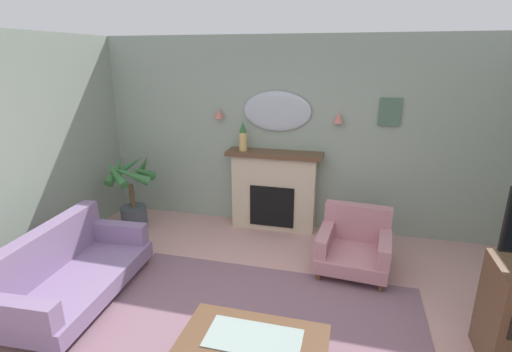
{
  "coord_description": "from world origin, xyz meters",
  "views": [
    {
      "loc": [
        0.77,
        -2.55,
        2.46
      ],
      "look_at": [
        -0.29,
        1.55,
        1.12
      ],
      "focal_mm": 26.78,
      "sensor_mm": 36.0,
      "label": 1
    }
  ],
  "objects_px": {
    "armchair_by_coffee_table": "(354,244)",
    "wall_sconce_right": "(339,118)",
    "fireplace": "(274,191)",
    "floral_couch": "(68,271)",
    "coffee_table": "(254,345)",
    "mantel_vase_left": "(243,137)",
    "framed_picture": "(390,112)",
    "wall_sconce_left": "(219,113)",
    "potted_plant_corner_palm": "(131,191)",
    "wall_mirror": "(277,111)"
  },
  "relations": [
    {
      "from": "fireplace",
      "to": "potted_plant_corner_palm",
      "type": "bearing_deg",
      "value": -165.12
    },
    {
      "from": "mantel_vase_left",
      "to": "framed_picture",
      "type": "relative_size",
      "value": 1.16
    },
    {
      "from": "wall_mirror",
      "to": "wall_sconce_left",
      "type": "relative_size",
      "value": 6.86
    },
    {
      "from": "floral_couch",
      "to": "framed_picture",
      "type": "bearing_deg",
      "value": 36.7
    },
    {
      "from": "wall_mirror",
      "to": "coffee_table",
      "type": "height_order",
      "value": "wall_mirror"
    },
    {
      "from": "armchair_by_coffee_table",
      "to": "wall_sconce_left",
      "type": "bearing_deg",
      "value": 155.01
    },
    {
      "from": "wall_sconce_right",
      "to": "armchair_by_coffee_table",
      "type": "height_order",
      "value": "wall_sconce_right"
    },
    {
      "from": "framed_picture",
      "to": "armchair_by_coffee_table",
      "type": "relative_size",
      "value": 0.41
    },
    {
      "from": "fireplace",
      "to": "floral_couch",
      "type": "bearing_deg",
      "value": -127.37
    },
    {
      "from": "fireplace",
      "to": "potted_plant_corner_palm",
      "type": "relative_size",
      "value": 1.2
    },
    {
      "from": "fireplace",
      "to": "coffee_table",
      "type": "bearing_deg",
      "value": -81.04
    },
    {
      "from": "wall_sconce_left",
      "to": "armchair_by_coffee_table",
      "type": "relative_size",
      "value": 0.16
    },
    {
      "from": "fireplace",
      "to": "wall_sconce_right",
      "type": "bearing_deg",
      "value": 6.16
    },
    {
      "from": "coffee_table",
      "to": "potted_plant_corner_palm",
      "type": "relative_size",
      "value": 0.97
    },
    {
      "from": "wall_sconce_left",
      "to": "wall_sconce_right",
      "type": "bearing_deg",
      "value": 0.0
    },
    {
      "from": "wall_sconce_left",
      "to": "armchair_by_coffee_table",
      "type": "height_order",
      "value": "wall_sconce_left"
    },
    {
      "from": "wall_sconce_right",
      "to": "floral_couch",
      "type": "xyz_separation_m",
      "value": [
        -2.56,
        -2.33,
        -1.34
      ]
    },
    {
      "from": "wall_mirror",
      "to": "potted_plant_corner_palm",
      "type": "xyz_separation_m",
      "value": [
        -2.0,
        -0.67,
        -1.13
      ]
    },
    {
      "from": "fireplace",
      "to": "mantel_vase_left",
      "type": "height_order",
      "value": "mantel_vase_left"
    },
    {
      "from": "coffee_table",
      "to": "floral_couch",
      "type": "bearing_deg",
      "value": 164.19
    },
    {
      "from": "mantel_vase_left",
      "to": "coffee_table",
      "type": "relative_size",
      "value": 0.38
    },
    {
      "from": "floral_couch",
      "to": "fireplace",
      "type": "bearing_deg",
      "value": 52.63
    },
    {
      "from": "framed_picture",
      "to": "armchair_by_coffee_table",
      "type": "height_order",
      "value": "framed_picture"
    },
    {
      "from": "mantel_vase_left",
      "to": "framed_picture",
      "type": "xyz_separation_m",
      "value": [
        1.95,
        0.18,
        0.39
      ]
    },
    {
      "from": "framed_picture",
      "to": "coffee_table",
      "type": "distance_m",
      "value": 3.47
    },
    {
      "from": "wall_mirror",
      "to": "floral_couch",
      "type": "height_order",
      "value": "wall_mirror"
    },
    {
      "from": "armchair_by_coffee_table",
      "to": "wall_sconce_right",
      "type": "bearing_deg",
      "value": 108.79
    },
    {
      "from": "wall_sconce_right",
      "to": "wall_mirror",
      "type": "bearing_deg",
      "value": 176.63
    },
    {
      "from": "wall_sconce_right",
      "to": "coffee_table",
      "type": "distance_m",
      "value": 3.24
    },
    {
      "from": "armchair_by_coffee_table",
      "to": "potted_plant_corner_palm",
      "type": "xyz_separation_m",
      "value": [
        -3.17,
        0.32,
        0.27
      ]
    },
    {
      "from": "wall_sconce_left",
      "to": "coffee_table",
      "type": "bearing_deg",
      "value": -66.19
    },
    {
      "from": "fireplace",
      "to": "wall_sconce_left",
      "type": "distance_m",
      "value": 1.38
    },
    {
      "from": "mantel_vase_left",
      "to": "armchair_by_coffee_table",
      "type": "relative_size",
      "value": 0.47
    },
    {
      "from": "coffee_table",
      "to": "wall_mirror",
      "type": "bearing_deg",
      "value": 98.55
    },
    {
      "from": "coffee_table",
      "to": "framed_picture",
      "type": "bearing_deg",
      "value": 70.77
    },
    {
      "from": "mantel_vase_left",
      "to": "wall_sconce_left",
      "type": "distance_m",
      "value": 0.52
    },
    {
      "from": "mantel_vase_left",
      "to": "armchair_by_coffee_table",
      "type": "height_order",
      "value": "mantel_vase_left"
    },
    {
      "from": "fireplace",
      "to": "coffee_table",
      "type": "distance_m",
      "value": 2.9
    },
    {
      "from": "wall_sconce_right",
      "to": "framed_picture",
      "type": "height_order",
      "value": "framed_picture"
    },
    {
      "from": "mantel_vase_left",
      "to": "floral_couch",
      "type": "distance_m",
      "value": 2.75
    },
    {
      "from": "wall_mirror",
      "to": "floral_couch",
      "type": "relative_size",
      "value": 0.54
    },
    {
      "from": "fireplace",
      "to": "framed_picture",
      "type": "height_order",
      "value": "framed_picture"
    },
    {
      "from": "fireplace",
      "to": "wall_sconce_left",
      "type": "bearing_deg",
      "value": 173.84
    },
    {
      "from": "mantel_vase_left",
      "to": "framed_picture",
      "type": "bearing_deg",
      "value": 5.27
    },
    {
      "from": "coffee_table",
      "to": "wall_sconce_left",
      "type": "bearing_deg",
      "value": 113.81
    },
    {
      "from": "floral_couch",
      "to": "wall_mirror",
      "type": "bearing_deg",
      "value": 54.3
    },
    {
      "from": "coffee_table",
      "to": "mantel_vase_left",
      "type": "bearing_deg",
      "value": 107.66
    },
    {
      "from": "wall_mirror",
      "to": "armchair_by_coffee_table",
      "type": "distance_m",
      "value": 2.08
    },
    {
      "from": "mantel_vase_left",
      "to": "wall_sconce_left",
      "type": "relative_size",
      "value": 2.99
    },
    {
      "from": "floral_couch",
      "to": "armchair_by_coffee_table",
      "type": "bearing_deg",
      "value": 25.79
    }
  ]
}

